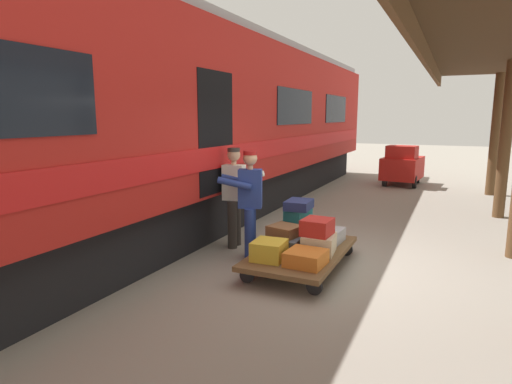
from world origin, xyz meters
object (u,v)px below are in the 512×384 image
object	(u,v)px
suitcase_navy_fabric	(299,205)
porter_by_door	(235,194)
porter_in_overalls	(249,201)
suitcase_cream_canvas	(319,244)
suitcase_slate_roller	(285,242)
suitcase_yellow_case	(269,250)
baggage_tug	(402,166)
suitcase_olive_duffel	(298,230)
suitcase_brown_leather	(285,231)
train_car	(144,126)
suitcase_teal_softside	(298,216)
suitcase_red_plastic	(317,227)
luggage_cart	(301,253)
suitcase_gray_aluminum	(330,235)
suitcase_orange_carryall	(306,258)

from	to	relation	value
suitcase_navy_fabric	porter_by_door	bearing A→B (deg)	2.73
porter_in_overalls	suitcase_cream_canvas	bearing A→B (deg)	175.65
suitcase_slate_roller	suitcase_yellow_case	world-z (taller)	suitcase_yellow_case
suitcase_slate_roller	suitcase_cream_canvas	world-z (taller)	suitcase_cream_canvas
baggage_tug	suitcase_navy_fabric	bearing A→B (deg)	85.42
suitcase_olive_duffel	suitcase_brown_leather	bearing A→B (deg)	89.30
suitcase_brown_leather	suitcase_slate_roller	bearing A→B (deg)	106.89
train_car	suitcase_teal_softside	size ratio (longest dim) A/B	54.53
suitcase_brown_leather	suitcase_teal_softside	bearing A→B (deg)	-91.29
suitcase_olive_duffel	porter_in_overalls	xyz separation A→B (m)	(0.64, 0.50, 0.51)
suitcase_yellow_case	suitcase_red_plastic	world-z (taller)	suitcase_red_plastic
suitcase_slate_roller	suitcase_teal_softside	world-z (taller)	suitcase_teal_softside
train_car	suitcase_olive_duffel	bearing A→B (deg)	-175.67
suitcase_navy_fabric	porter_in_overalls	bearing A→B (deg)	37.68
baggage_tug	suitcase_teal_softside	bearing A→B (deg)	85.40
luggage_cart	suitcase_teal_softside	bearing A→B (deg)	-65.28
suitcase_teal_softside	suitcase_brown_leather	distance (m)	0.56
suitcase_slate_roller	suitcase_brown_leather	xyz separation A→B (m)	(0.01, -0.02, 0.17)
suitcase_cream_canvas	suitcase_gray_aluminum	world-z (taller)	suitcase_cream_canvas
suitcase_olive_duffel	suitcase_brown_leather	size ratio (longest dim) A/B	1.28
porter_in_overalls	suitcase_navy_fabric	bearing A→B (deg)	-142.32
suitcase_orange_carryall	suitcase_red_plastic	xyz separation A→B (m)	(0.03, -0.57, 0.29)
suitcase_brown_leather	baggage_tug	bearing A→B (deg)	-94.40
porter_by_door	baggage_tug	xyz separation A→B (m)	(-1.79, -8.30, -0.30)
train_car	suitcase_cream_canvas	bearing A→B (deg)	173.76
baggage_tug	luggage_cart	bearing A→B (deg)	87.38
baggage_tug	porter_in_overalls	bearing A→B (deg)	81.50
luggage_cart	suitcase_yellow_case	size ratio (longest dim) A/B	4.84
porter_in_overalls	porter_by_door	xyz separation A→B (m)	(0.48, -0.45, 0.00)
train_car	luggage_cart	bearing A→B (deg)	173.24
train_car	porter_in_overalls	xyz separation A→B (m)	(-2.23, 0.28, -1.14)
porter_in_overalls	suitcase_olive_duffel	bearing A→B (deg)	-141.90
suitcase_cream_canvas	suitcase_yellow_case	world-z (taller)	suitcase_cream_canvas
luggage_cart	baggage_tug	size ratio (longest dim) A/B	1.19
train_car	suitcase_cream_canvas	distance (m)	3.80
suitcase_brown_leather	suitcase_navy_fabric	xyz separation A→B (m)	(-0.02, -0.57, 0.29)
luggage_cart	suitcase_gray_aluminum	bearing A→B (deg)	-114.32
suitcase_teal_softside	suitcase_navy_fabric	bearing A→B (deg)	-102.49
train_car	suitcase_cream_canvas	size ratio (longest dim) A/B	42.23
suitcase_orange_carryall	suitcase_teal_softside	bearing A→B (deg)	-65.49
porter_in_overalls	baggage_tug	world-z (taller)	porter_in_overalls
porter_by_door	suitcase_red_plastic	bearing A→B (deg)	161.12
suitcase_cream_canvas	suitcase_brown_leather	distance (m)	0.55
suitcase_navy_fabric	suitcase_yellow_case	bearing A→B (deg)	89.49
suitcase_olive_duffel	suitcase_red_plastic	world-z (taller)	suitcase_red_plastic
suitcase_orange_carryall	suitcase_yellow_case	bearing A→B (deg)	0.00
suitcase_slate_roller	porter_in_overalls	size ratio (longest dim) A/B	0.36
suitcase_yellow_case	suitcase_gray_aluminum	world-z (taller)	suitcase_yellow_case
suitcase_olive_duffel	suitcase_navy_fabric	bearing A→B (deg)	-177.14
suitcase_cream_canvas	suitcase_gray_aluminum	bearing A→B (deg)	-90.00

